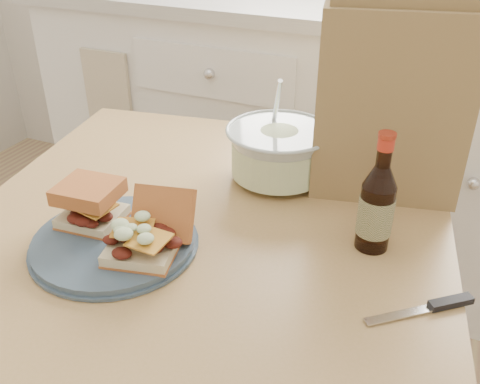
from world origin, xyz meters
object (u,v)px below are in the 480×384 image
at_px(dining_table, 209,259).
at_px(beer_bottle, 377,207).
at_px(plate, 115,242).
at_px(coleslaw_bowl, 278,154).
at_px(paper_bag, 391,100).

bearing_deg(dining_table, beer_bottle, -5.54).
distance_m(plate, coleslaw_bowl, 0.38).
bearing_deg(plate, coleslaw_bowl, 63.86).
height_order(beer_bottle, paper_bag, paper_bag).
xyz_separation_m(plate, paper_bag, (0.36, 0.40, 0.17)).
xyz_separation_m(dining_table, plate, (-0.10, -0.16, 0.12)).
xyz_separation_m(dining_table, beer_bottle, (0.30, 0.02, 0.19)).
relative_size(coleslaw_bowl, beer_bottle, 1.03).
bearing_deg(coleslaw_bowl, plate, -116.14).
xyz_separation_m(plate, coleslaw_bowl, (0.17, 0.34, 0.05)).
height_order(dining_table, paper_bag, paper_bag).
bearing_deg(plate, dining_table, 58.56).
height_order(coleslaw_bowl, beer_bottle, coleslaw_bowl).
xyz_separation_m(plate, beer_bottle, (0.39, 0.18, 0.07)).
xyz_separation_m(coleslaw_bowl, beer_bottle, (0.23, -0.16, 0.02)).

